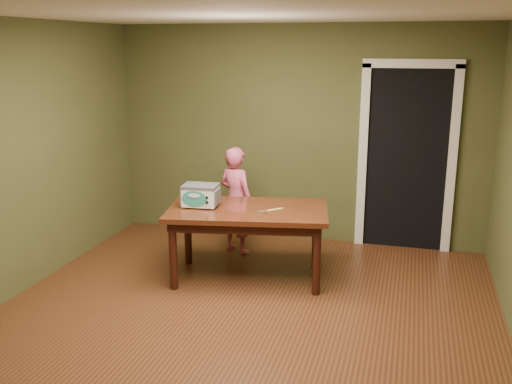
# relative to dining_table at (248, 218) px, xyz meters

# --- Properties ---
(floor) EXTENTS (5.00, 5.00, 0.00)m
(floor) POSITION_rel_dining_table_xyz_m (0.21, -1.09, -0.65)
(floor) COLOR brown
(floor) RESTS_ON ground
(room_shell) EXTENTS (4.52, 5.02, 2.61)m
(room_shell) POSITION_rel_dining_table_xyz_m (0.21, -1.09, 1.06)
(room_shell) COLOR #4B512B
(room_shell) RESTS_ON ground
(doorway) EXTENTS (1.10, 0.66, 2.25)m
(doorway) POSITION_rel_dining_table_xyz_m (1.51, 1.69, 0.41)
(doorway) COLOR black
(doorway) RESTS_ON ground
(dining_table) EXTENTS (1.73, 1.17, 0.75)m
(dining_table) POSITION_rel_dining_table_xyz_m (0.00, 0.00, 0.00)
(dining_table) COLOR #3D190E
(dining_table) RESTS_ON floor
(toy_oven) EXTENTS (0.39, 0.28, 0.23)m
(toy_oven) POSITION_rel_dining_table_xyz_m (-0.48, -0.06, 0.22)
(toy_oven) COLOR #4C4F54
(toy_oven) RESTS_ON dining_table
(baking_pan) EXTENTS (0.10, 0.10, 0.02)m
(baking_pan) POSITION_rel_dining_table_xyz_m (0.18, -0.13, 0.11)
(baking_pan) COLOR silver
(baking_pan) RESTS_ON dining_table
(spatula) EXTENTS (0.14, 0.15, 0.01)m
(spatula) POSITION_rel_dining_table_xyz_m (0.28, 0.02, 0.10)
(spatula) COLOR #E2D662
(spatula) RESTS_ON dining_table
(child) EXTENTS (0.54, 0.46, 1.24)m
(child) POSITION_rel_dining_table_xyz_m (-0.34, 0.70, -0.03)
(child) COLOR #CA5372
(child) RESTS_ON floor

